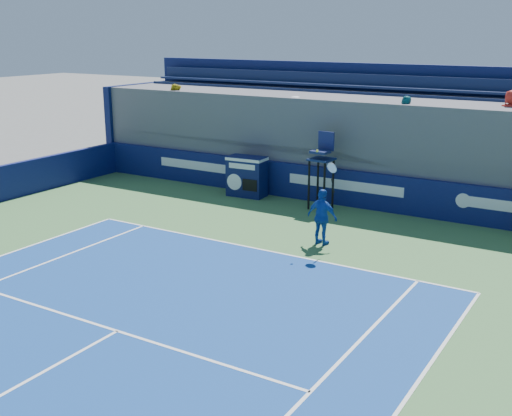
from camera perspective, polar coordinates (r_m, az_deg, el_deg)
The scene contains 5 objects.
back_hoarding at distance 21.10m, azimuth 7.94°, elevation 1.78°, with size 20.40×0.21×1.20m.
match_clock at distance 22.09m, azimuth -0.82°, elevation 2.92°, with size 1.36×0.81×1.40m.
umpire_chair at distance 20.44m, azimuth 5.89°, elevation 4.07°, with size 0.75×0.75×2.48m.
tennis_player at distance 17.10m, azimuth 5.91°, elevation -0.79°, with size 0.94×0.51×2.57m.
stadium_seating at distance 22.72m, azimuth 10.11°, elevation 5.85°, with size 21.00×4.05×4.40m.
Camera 1 is at (8.07, -1.75, 5.56)m, focal length 45.00 mm.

